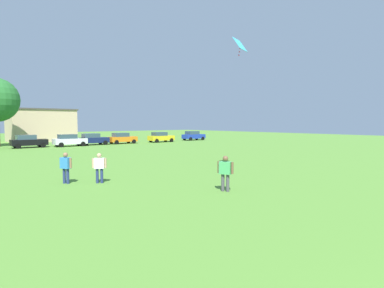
# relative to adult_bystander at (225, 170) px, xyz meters

# --- Properties ---
(ground_plane) EXTENTS (160.00, 160.00, 0.00)m
(ground_plane) POSITION_rel_adult_bystander_xyz_m (-5.16, 18.21, -1.03)
(ground_plane) COLOR #568C33
(adult_bystander) EXTENTS (0.51, 0.77, 1.73)m
(adult_bystander) POSITION_rel_adult_bystander_xyz_m (0.00, 0.00, 0.00)
(adult_bystander) COLOR #4C4C51
(adult_bystander) RESTS_ON ground
(bystander_near_trees) EXTENTS (0.53, 0.73, 1.70)m
(bystander_near_trees) POSITION_rel_adult_bystander_xyz_m (-5.32, 6.85, -0.02)
(bystander_near_trees) COLOR navy
(bystander_near_trees) RESTS_ON ground
(bystander_midfield) EXTENTS (0.68, 0.55, 1.65)m
(bystander_midfield) POSITION_rel_adult_bystander_xyz_m (-3.85, 5.83, -0.05)
(bystander_midfield) COLOR navy
(bystander_midfield) RESTS_ON ground
(kite) EXTENTS (1.35, 0.95, 1.13)m
(kite) POSITION_rel_adult_bystander_xyz_m (4.66, 3.39, 7.23)
(kite) COLOR #3FBFE5
(parked_car_black_2) EXTENTS (4.30, 2.02, 1.68)m
(parked_car_black_2) POSITION_rel_adult_bystander_xyz_m (-1.35, 34.69, -0.17)
(parked_car_black_2) COLOR black
(parked_car_black_2) RESTS_ON ground
(parked_car_white_3) EXTENTS (4.30, 2.02, 1.68)m
(parked_car_white_3) POSITION_rel_adult_bystander_xyz_m (3.55, 33.61, -0.17)
(parked_car_white_3) COLOR white
(parked_car_white_3) RESTS_ON ground
(parked_car_navy_4) EXTENTS (4.30, 2.02, 1.68)m
(parked_car_navy_4) POSITION_rel_adult_bystander_xyz_m (7.07, 34.20, -0.17)
(parked_car_navy_4) COLOR #141E4C
(parked_car_navy_4) RESTS_ON ground
(parked_car_orange_5) EXTENTS (4.30, 2.02, 1.68)m
(parked_car_orange_5) POSITION_rel_adult_bystander_xyz_m (11.75, 34.12, -0.17)
(parked_car_orange_5) COLOR orange
(parked_car_orange_5) RESTS_ON ground
(parked_car_yellow_6) EXTENTS (4.30, 2.02, 1.68)m
(parked_car_yellow_6) POSITION_rel_adult_bystander_xyz_m (18.42, 33.39, -0.17)
(parked_car_yellow_6) COLOR yellow
(parked_car_yellow_6) RESTS_ON ground
(parked_car_blue_7) EXTENTS (4.30, 2.02, 1.68)m
(parked_car_blue_7) POSITION_rel_adult_bystander_xyz_m (26.29, 34.40, -0.17)
(parked_car_blue_7) COLOR #1E38AD
(parked_car_blue_7) RESTS_ON ground
(house_left) EXTENTS (10.44, 7.71, 5.62)m
(house_left) POSITION_rel_adult_bystander_xyz_m (3.61, 48.55, 1.79)
(house_left) COLOR beige
(house_left) RESTS_ON ground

